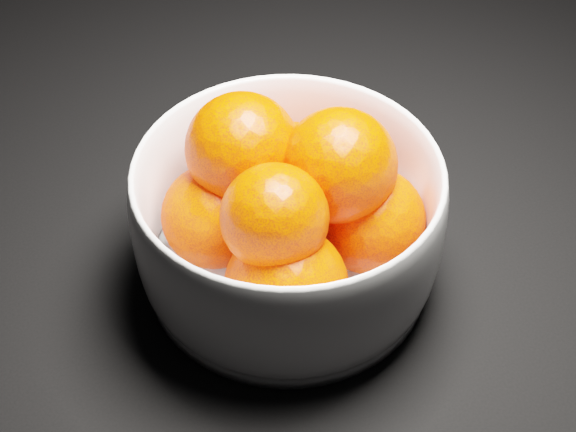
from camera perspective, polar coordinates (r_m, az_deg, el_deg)
name	(u,v)px	position (r m, az deg, el deg)	size (l,w,h in m)	color
bowl	(288,221)	(0.60, 0.00, -0.38)	(0.23, 0.23, 0.11)	silver
orange_pile	(289,203)	(0.59, 0.08, 0.90)	(0.19, 0.19, 0.13)	#FF2E00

